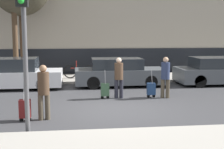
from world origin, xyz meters
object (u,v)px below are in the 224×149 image
at_px(parked_car_1, 119,73).
at_px(traffic_light, 23,22).
at_px(pedestrian_left, 44,89).
at_px(trolley_center, 105,90).
at_px(trolley_left, 25,109).
at_px(parked_car_0, 14,74).
at_px(trolley_right, 151,89).
at_px(parked_bicycle, 80,71).
at_px(parked_car_2, 217,72).
at_px(pedestrian_center, 119,75).
at_px(pedestrian_right, 165,75).

xyz_separation_m(parked_car_1, traffic_light, (-3.38, -7.00, 2.19)).
relative_size(pedestrian_left, trolley_center, 1.44).
xyz_separation_m(parked_car_1, trolley_left, (-3.61, -5.78, -0.26)).
relative_size(parked_car_0, traffic_light, 1.07).
relative_size(trolley_right, parked_bicycle, 0.63).
height_order(parked_car_2, traffic_light, traffic_light).
bearing_deg(parked_car_0, pedestrian_left, -71.33).
bearing_deg(parked_car_1, parked_car_0, -178.63).
height_order(pedestrian_center, pedestrian_right, pedestrian_right).
relative_size(pedestrian_left, traffic_light, 0.41).
bearing_deg(parked_bicycle, parked_car_0, -144.97).
bearing_deg(parked_car_0, pedestrian_center, -31.35).
bearing_deg(pedestrian_center, trolley_center, -179.94).
height_order(parked_car_2, pedestrian_center, pedestrian_center).
bearing_deg(parked_car_1, trolley_right, -73.12).
distance_m(parked_car_2, pedestrian_left, 9.80).
bearing_deg(trolley_center, pedestrian_right, -3.23).
height_order(parked_car_2, trolley_center, parked_car_2).
xyz_separation_m(parked_car_1, trolley_center, (-0.98, -2.89, -0.28)).
bearing_deg(traffic_light, parked_car_2, 39.63).
distance_m(trolley_left, trolley_center, 3.91).
distance_m(parked_car_2, trolley_center, 6.59).
relative_size(parked_car_0, parked_bicycle, 2.42).
relative_size(parked_car_0, pedestrian_center, 2.65).
height_order(parked_car_0, pedestrian_left, pedestrian_left).
xyz_separation_m(trolley_center, pedestrian_right, (2.39, -0.14, 0.56)).
xyz_separation_m(parked_car_2, pedestrian_right, (-3.57, -2.94, 0.28)).
bearing_deg(pedestrian_left, parked_car_2, 22.64).
bearing_deg(parked_bicycle, parked_car_2, -17.20).
bearing_deg(pedestrian_left, pedestrian_right, 18.44).
relative_size(trolley_center, traffic_light, 0.29).
height_order(parked_car_0, parked_car_1, parked_car_0).
bearing_deg(traffic_light, parked_car_1, 64.25).
height_order(parked_car_0, trolley_right, parked_car_0).
xyz_separation_m(traffic_light, parked_bicycle, (1.50, 9.04, -2.34)).
bearing_deg(trolley_right, pedestrian_right, -14.66).
bearing_deg(parked_car_2, pedestrian_center, -152.76).
xyz_separation_m(pedestrian_left, trolley_right, (3.95, 2.78, -0.58)).
height_order(pedestrian_center, traffic_light, traffic_light).
bearing_deg(parked_car_2, trolley_center, -154.80).
relative_size(parked_car_2, trolley_center, 3.64).
bearing_deg(pedestrian_right, trolley_right, -179.94).
xyz_separation_m(parked_car_2, trolley_center, (-5.96, -2.80, -0.28)).
bearing_deg(pedestrian_right, parked_bicycle, 137.69).
distance_m(trolley_left, traffic_light, 2.75).
xyz_separation_m(trolley_left, pedestrian_right, (5.02, 2.76, 0.54)).
bearing_deg(traffic_light, trolley_right, 44.08).
distance_m(parked_car_2, pedestrian_right, 4.63).
height_order(parked_car_2, trolley_right, parked_car_2).
bearing_deg(trolley_left, pedestrian_center, 42.52).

